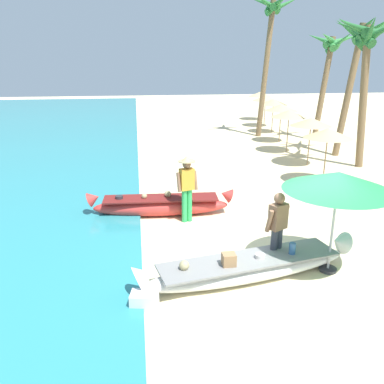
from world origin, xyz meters
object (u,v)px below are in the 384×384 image
object	(u,v)px
cooler_box	(144,301)
person_vendor_hatted	(187,184)
palm_tree_mid_cluster	(360,43)
palm_tree_far_behind	(330,54)
palm_tree_tall_inland	(366,45)
boat_white_foreground	(249,267)
palm_tree_leaning_seaward	(271,25)
boat_red_midground	(161,205)
patio_umbrella_large	(338,182)
person_tourist_customer	(277,226)

from	to	relation	value
cooler_box	person_vendor_hatted	bearing A→B (deg)	83.12
palm_tree_mid_cluster	palm_tree_far_behind	xyz separation A→B (m)	(0.46, 3.47, -0.40)
palm_tree_tall_inland	palm_tree_mid_cluster	distance (m)	2.12
palm_tree_mid_cluster	palm_tree_tall_inland	bearing A→B (deg)	-113.18
person_vendor_hatted	boat_white_foreground	bearing A→B (deg)	-74.51
palm_tree_leaning_seaward	boat_white_foreground	bearing A→B (deg)	-108.70
palm_tree_tall_inland	palm_tree_far_behind	distance (m)	5.57
palm_tree_leaning_seaward	boat_red_midground	bearing A→B (deg)	-120.24
patio_umbrella_large	cooler_box	size ratio (longest dim) A/B	4.44
person_vendor_hatted	palm_tree_tall_inland	size ratio (longest dim) A/B	0.32
palm_tree_tall_inland	palm_tree_far_behind	bearing A→B (deg)	76.55
patio_umbrella_large	palm_tree_mid_cluster	bearing A→B (deg)	60.46
boat_white_foreground	patio_umbrella_large	bearing A→B (deg)	2.25
person_vendor_hatted	boat_red_midground	bearing A→B (deg)	140.76
boat_white_foreground	person_vendor_hatted	size ratio (longest dim) A/B	2.60
boat_white_foreground	palm_tree_tall_inland	distance (m)	10.86
palm_tree_tall_inland	palm_tree_leaning_seaward	world-z (taller)	palm_tree_leaning_seaward
person_vendor_hatted	person_tourist_customer	xyz separation A→B (m)	(1.51, -2.67, -0.11)
person_vendor_hatted	person_tourist_customer	world-z (taller)	person_vendor_hatted
boat_white_foreground	person_vendor_hatted	xyz separation A→B (m)	(-0.84, 3.05, 0.79)
boat_white_foreground	person_tourist_customer	distance (m)	1.01
person_vendor_hatted	person_tourist_customer	size ratio (longest dim) A/B	1.09
boat_red_midground	palm_tree_tall_inland	world-z (taller)	palm_tree_tall_inland
boat_red_midground	palm_tree_mid_cluster	bearing A→B (deg)	35.25
boat_red_midground	person_tourist_customer	xyz separation A→B (m)	(2.16, -3.21, 0.63)
boat_white_foreground	palm_tree_mid_cluster	distance (m)	12.81
palm_tree_mid_cluster	palm_tree_leaning_seaward	bearing A→B (deg)	113.51
boat_white_foreground	palm_tree_mid_cluster	bearing A→B (deg)	53.62
boat_red_midground	palm_tree_mid_cluster	size ratio (longest dim) A/B	0.69
boat_white_foreground	person_tourist_customer	bearing A→B (deg)	29.22
person_vendor_hatted	person_tourist_customer	bearing A→B (deg)	-60.62
palm_tree_far_behind	patio_umbrella_large	bearing A→B (deg)	-114.31
patio_umbrella_large	palm_tree_mid_cluster	distance (m)	11.39
cooler_box	palm_tree_mid_cluster	bearing A→B (deg)	59.46
boat_red_midground	person_vendor_hatted	size ratio (longest dim) A/B	2.25
palm_tree_tall_inland	boat_red_midground	bearing A→B (deg)	-151.95
boat_white_foreground	palm_tree_leaning_seaward	bearing A→B (deg)	71.30
palm_tree_tall_inland	person_vendor_hatted	bearing A→B (deg)	-146.74
person_vendor_hatted	cooler_box	size ratio (longest dim) A/B	3.76
boat_red_midground	palm_tree_leaning_seaward	size ratio (longest dim) A/B	0.55
boat_red_midground	palm_tree_leaning_seaward	world-z (taller)	palm_tree_leaning_seaward
boat_red_midground	patio_umbrella_large	distance (m)	5.00
palm_tree_leaning_seaward	palm_tree_far_behind	size ratio (longest dim) A/B	1.33
palm_tree_tall_inland	cooler_box	bearing A→B (deg)	-134.60
person_tourist_customer	palm_tree_leaning_seaward	size ratio (longest dim) A/B	0.22
person_tourist_customer	cooler_box	size ratio (longest dim) A/B	3.43
boat_white_foreground	palm_tree_mid_cluster	xyz separation A→B (m)	(7.13, 9.67, 4.45)
patio_umbrella_large	palm_tree_far_behind	size ratio (longest dim) A/B	0.39
palm_tree_tall_inland	palm_tree_leaning_seaward	bearing A→B (deg)	100.90
boat_white_foreground	cooler_box	distance (m)	2.19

